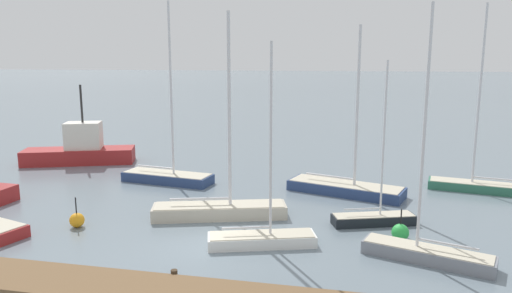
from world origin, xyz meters
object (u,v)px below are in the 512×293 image
at_px(sailboat_6, 480,183).
at_px(channel_buoy_1, 77,220).
at_px(sailboat_0, 345,186).
at_px(sailboat_3, 427,249).
at_px(sailboat_1, 374,217).
at_px(sailboat_2, 262,237).
at_px(fishing_boat_1, 81,150).
at_px(channel_buoy_0, 400,232).
at_px(sailboat_7, 220,207).
at_px(sailboat_4, 168,175).

distance_m(sailboat_6, channel_buoy_1, 23.14).
relative_size(sailboat_0, sailboat_3, 0.98).
height_order(sailboat_1, sailboat_2, sailboat_2).
bearing_deg(channel_buoy_1, sailboat_0, 34.25).
distance_m(sailboat_2, fishing_boat_1, 21.50).
bearing_deg(channel_buoy_0, sailboat_6, 59.49).
relative_size(sailboat_6, channel_buoy_1, 7.47).
relative_size(sailboat_2, channel_buoy_1, 5.83).
relative_size(sailboat_2, sailboat_7, 0.85).
xyz_separation_m(sailboat_1, sailboat_2, (-4.83, -3.74, 0.02)).
relative_size(sailboat_2, sailboat_4, 0.76).
xyz_separation_m(sailboat_2, sailboat_3, (6.76, -0.20, 0.08)).
relative_size(sailboat_6, channel_buoy_0, 7.60).
bearing_deg(sailboat_7, channel_buoy_0, -25.58).
distance_m(sailboat_6, sailboat_7, 16.25).
relative_size(sailboat_3, channel_buoy_0, 6.85).
relative_size(sailboat_1, sailboat_3, 0.79).
bearing_deg(sailboat_6, channel_buoy_0, 69.88).
relative_size(sailboat_6, fishing_boat_1, 1.31).
bearing_deg(fishing_boat_1, channel_buoy_1, -78.79).
xyz_separation_m(sailboat_3, sailboat_6, (4.62, 11.29, 0.03)).
bearing_deg(sailboat_1, sailboat_4, 138.42).
bearing_deg(fishing_boat_1, sailboat_4, -44.80).
distance_m(sailboat_4, fishing_boat_1, 9.72).
xyz_separation_m(sailboat_0, sailboat_1, (1.49, -5.13, -0.07)).
bearing_deg(channel_buoy_1, sailboat_2, -2.32).
xyz_separation_m(sailboat_3, sailboat_7, (-9.58, 3.39, 0.03)).
relative_size(fishing_boat_1, channel_buoy_1, 5.72).
bearing_deg(sailboat_2, sailboat_6, 26.72).
height_order(sailboat_7, channel_buoy_0, sailboat_7).
bearing_deg(channel_buoy_0, sailboat_2, -162.96).
bearing_deg(sailboat_0, sailboat_6, 33.09).
bearing_deg(sailboat_4, sailboat_7, -39.99).
relative_size(sailboat_7, channel_buoy_1, 6.86).
xyz_separation_m(sailboat_0, sailboat_6, (8.04, 2.23, 0.06)).
height_order(sailboat_3, sailboat_7, sailboat_7).
distance_m(sailboat_0, sailboat_7, 8.38).
relative_size(sailboat_3, sailboat_6, 0.90).
bearing_deg(sailboat_2, sailboat_3, -19.27).
distance_m(sailboat_1, sailboat_2, 6.11).
height_order(sailboat_4, fishing_boat_1, sailboat_4).
bearing_deg(sailboat_2, sailboat_0, 51.79).
distance_m(sailboat_0, fishing_boat_1, 20.75).
bearing_deg(channel_buoy_0, fishing_boat_1, 153.45).
height_order(sailboat_3, channel_buoy_0, sailboat_3).
bearing_deg(fishing_boat_1, sailboat_2, -58.03).
xyz_separation_m(sailboat_0, sailboat_7, (-6.16, -5.68, 0.06)).
xyz_separation_m(sailboat_2, channel_buoy_1, (-9.13, 0.37, -0.05)).
height_order(sailboat_1, sailboat_6, sailboat_6).
bearing_deg(sailboat_2, fishing_boat_1, 124.46).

